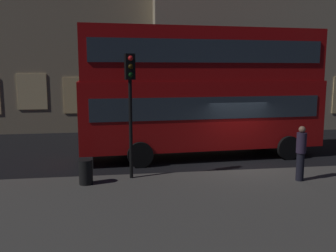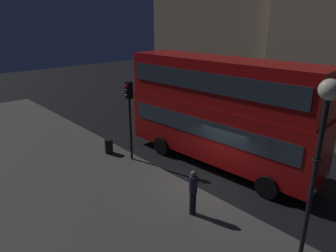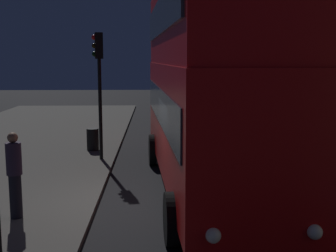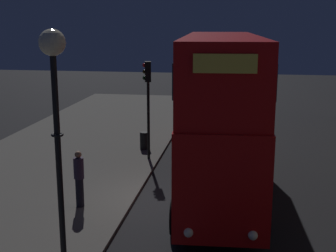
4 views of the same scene
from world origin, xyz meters
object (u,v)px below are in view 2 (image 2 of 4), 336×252
(traffic_light_near_kerb, at_px, (129,105))
(street_lamp, at_px, (324,124))
(pedestrian, at_px, (193,192))
(litter_bin, at_px, (109,146))
(double_decker_bus, at_px, (219,107))

(traffic_light_near_kerb, distance_m, street_lamp, 9.57)
(pedestrian, relative_size, litter_bin, 2.29)
(double_decker_bus, distance_m, street_lamp, 7.24)
(traffic_light_near_kerb, height_order, pedestrian, traffic_light_near_kerb)
(street_lamp, distance_m, pedestrian, 5.29)
(double_decker_bus, xyz_separation_m, litter_bin, (-4.73, -3.68, -2.56))
(double_decker_bus, distance_m, traffic_light_near_kerb, 4.55)
(street_lamp, height_order, pedestrian, street_lamp)
(double_decker_bus, relative_size, traffic_light_near_kerb, 2.52)
(double_decker_bus, xyz_separation_m, street_lamp, (6.23, -3.37, 1.48))
(double_decker_bus, relative_size, street_lamp, 1.87)
(pedestrian, bearing_deg, double_decker_bus, 44.06)
(pedestrian, bearing_deg, street_lamp, -60.47)
(litter_bin, bearing_deg, double_decker_bus, 37.83)
(double_decker_bus, bearing_deg, litter_bin, -145.49)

